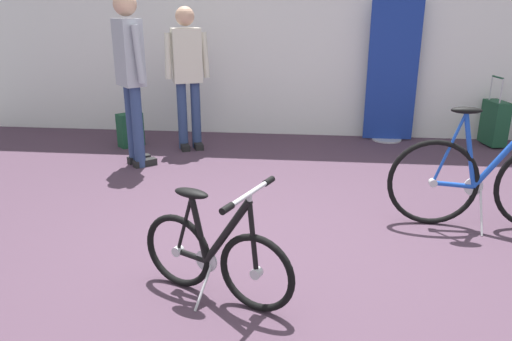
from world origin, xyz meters
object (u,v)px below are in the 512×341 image
Objects in this scene: floor_banner_stand at (392,79)px; rolling_suitcase at (494,123)px; backpack_on_floor at (130,130)px; folding_bike_foreground at (215,254)px; visitor_near_wall at (187,70)px; display_bike_left at (487,180)px; visitor_browsing at (130,69)px.

floor_banner_stand is 2.04× the size of rolling_suitcase.
backpack_on_floor is (-3.11, -0.61, -0.56)m from floor_banner_stand.
backpack_on_floor is (-1.61, 3.07, -0.08)m from folding_bike_foreground.
folding_bike_foreground is 1.12× the size of rolling_suitcase.
floor_banner_stand is 4.23× the size of backpack_on_floor.
rolling_suitcase is (2.72, 3.56, 0.01)m from folding_bike_foreground.
folding_bike_foreground is at bearing -73.99° from visitor_near_wall.
display_bike_left is (1.84, 1.16, 0.10)m from folding_bike_foreground.
folding_bike_foreground is 4.48m from rolling_suitcase.
visitor_browsing is 2.10× the size of rolling_suitcase.
visitor_browsing is 4.24m from rolling_suitcase.
visitor_browsing reaches higher than folding_bike_foreground.
backpack_on_floor is (-4.33, -0.49, -0.09)m from rolling_suitcase.
visitor_near_wall is 1.02m from backpack_on_floor.
folding_bike_foreground is 3.47m from backpack_on_floor.
rolling_suitcase reaches higher than backpack_on_floor.
rolling_suitcase is at bearing 69.91° from display_bike_left.
folding_bike_foreground is at bearing -62.32° from backpack_on_floor.
folding_bike_foreground is 2.79m from visitor_browsing.
folding_bike_foreground reaches higher than backpack_on_floor.
folding_bike_foreground is 0.64× the size of display_bike_left.
folding_bike_foreground is 0.58× the size of visitor_near_wall.
floor_banner_stand is 1.05× the size of visitor_near_wall.
backpack_on_floor is (-0.32, 0.70, -0.81)m from visitor_browsing.
display_bike_left reaches higher than rolling_suitcase.
visitor_near_wall is at bearing 144.97° from display_bike_left.
visitor_browsing is 1.12m from backpack_on_floor.
visitor_browsing is (-1.29, 2.37, 0.73)m from folding_bike_foreground.
display_bike_left is 0.84× the size of visitor_browsing.
visitor_near_wall is 4.02× the size of backpack_on_floor.
floor_banner_stand is 0.97× the size of visitor_browsing.
floor_banner_stand is at bearing 97.87° from display_bike_left.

